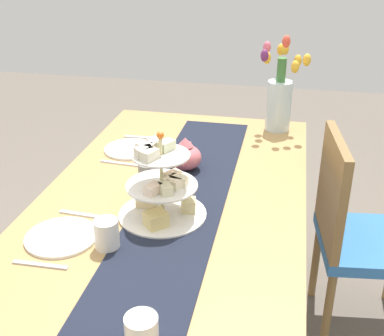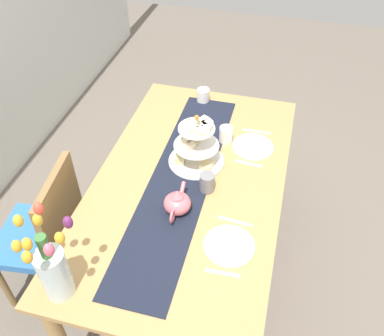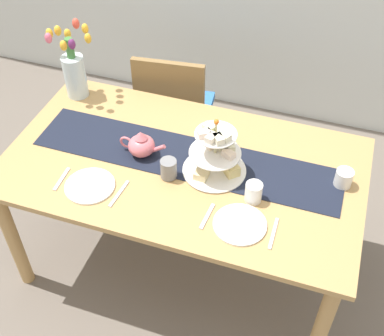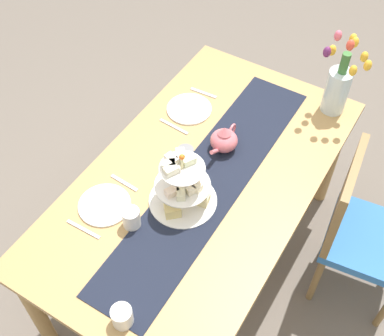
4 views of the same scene
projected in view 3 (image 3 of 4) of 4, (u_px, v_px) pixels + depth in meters
name	position (u px, v px, depth m)	size (l,w,h in m)	color
ground_plane	(184.00, 258.00, 2.94)	(8.00, 8.00, 0.00)	#6B6056
dining_table	(183.00, 178.00, 2.48)	(1.71, 0.96, 0.76)	tan
chair_left	(174.00, 108.00, 3.15)	(0.47, 0.47, 0.91)	olive
table_runner	(186.00, 157.00, 2.44)	(1.50, 0.31, 0.00)	black
tiered_cake_stand	(216.00, 155.00, 2.30)	(0.30, 0.30, 0.30)	beige
teapot	(141.00, 145.00, 2.42)	(0.24, 0.13, 0.14)	#D66B75
tulip_vase	(74.00, 69.00, 2.70)	(0.21, 0.22, 0.46)	silver
cream_jug	(344.00, 178.00, 2.28)	(0.08, 0.08, 0.09)	white
dinner_plate_left	(90.00, 186.00, 2.30)	(0.23, 0.23, 0.01)	white
fork_left	(62.00, 179.00, 2.33)	(0.02, 0.15, 0.01)	silver
knife_left	(119.00, 194.00, 2.27)	(0.01, 0.17, 0.01)	silver
dinner_plate_right	(240.00, 224.00, 2.14)	(0.23, 0.23, 0.01)	white
fork_right	(207.00, 216.00, 2.17)	(0.02, 0.15, 0.01)	silver
knife_right	(273.00, 233.00, 2.11)	(0.01, 0.17, 0.01)	silver
mug_grey	(169.00, 169.00, 2.31)	(0.08, 0.08, 0.10)	slate
mug_white_text	(254.00, 192.00, 2.21)	(0.08, 0.08, 0.10)	white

